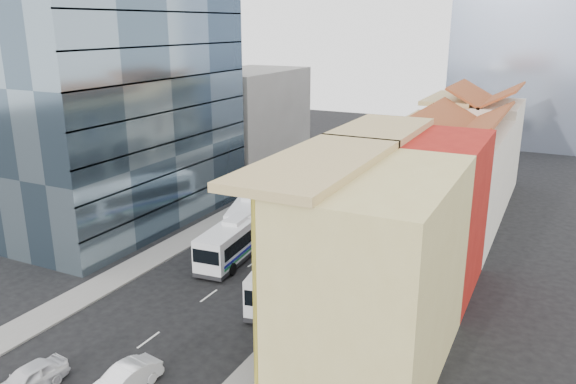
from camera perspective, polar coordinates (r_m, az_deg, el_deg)
The scene contains 15 objects.
ground at distance 38.58m, azimuth -14.97°, elevation -15.01°, with size 200.00×200.00×0.00m, color black.
sidewalk_right at distance 52.08m, azimuth 8.65°, elevation -5.89°, with size 3.00×90.00×0.15m, color slate.
sidewalk_left at distance 59.03m, azimuth -7.24°, elevation -3.07°, with size 3.00×90.00×0.15m, color slate.
shophouse_tan at distance 33.33m, azimuth 8.96°, elevation -8.20°, with size 8.00×14.00×12.00m, color #D7C77C.
shophouse_red at distance 44.17m, azimuth 13.74°, elevation -2.16°, with size 8.00×10.00×12.00m, color #AA1C13.
shophouse_cream_near at distance 53.38m, azimuth 16.01°, elevation -0.18°, with size 8.00×9.00×10.00m, color white.
shophouse_cream_mid at distance 61.96m, azimuth 17.61°, elevation 1.99°, with size 8.00×9.00×10.00m, color white.
shophouse_cream_far at distance 72.00m, azimuth 19.03°, elevation 4.25°, with size 8.00×12.00×11.00m, color white.
office_tower at distance 58.73m, azimuth -16.51°, elevation 11.24°, with size 12.00×26.00×30.00m, color #3A4C5C.
office_block_far at distance 77.60m, azimuth -3.89°, elevation 7.10°, with size 10.00×18.00×14.00m, color gray.
bus_left_near at distance 50.04m, azimuth -5.14°, elevation -4.53°, with size 2.70×11.53×3.70m, color white, non-canonical shape.
bus_left_far at distance 56.00m, azimuth -3.66°, elevation -2.04°, with size 2.84×12.14×3.89m, color white, non-canonical shape.
bus_right at distance 43.38m, azimuth -0.38°, elevation -7.96°, with size 2.65×11.32×3.63m, color white, non-canonical shape.
sedan_left at distance 36.35m, azimuth -24.89°, elevation -16.84°, with size 1.81×4.49×1.52m, color silver.
sedan_right at distance 34.51m, azimuth -16.31°, elevation -17.82°, with size 1.57×4.50×1.49m, color white.
Camera 1 is at (22.70, -24.00, 19.93)m, focal length 35.00 mm.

